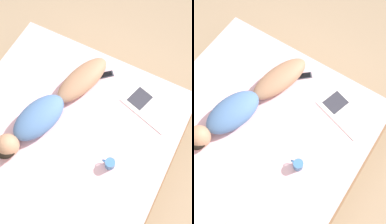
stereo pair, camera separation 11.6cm
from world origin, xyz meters
TOP-DOWN VIEW (x-y plane):
  - ground_plane at (0.00, 0.00)m, footprint 12.00×12.00m
  - bed at (0.00, 0.00)m, footprint 1.91×2.14m
  - person at (0.21, -0.24)m, footprint 0.57×1.32m
  - open_magazine at (-0.56, -0.71)m, footprint 0.55×0.40m
  - coffee_mug at (-0.48, -0.06)m, footprint 0.12×0.08m
  - cell_phone at (-0.06, -0.83)m, footprint 0.15×0.15m

SIDE VIEW (x-z plane):
  - ground_plane at x=0.00m, z-range 0.00..0.00m
  - bed at x=0.00m, z-range 0.00..0.51m
  - open_magazine at x=-0.56m, z-range 0.52..0.53m
  - cell_phone at x=-0.06m, z-range 0.52..0.53m
  - coffee_mug at x=-0.48m, z-range 0.52..0.61m
  - person at x=0.21m, z-range 0.51..0.71m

